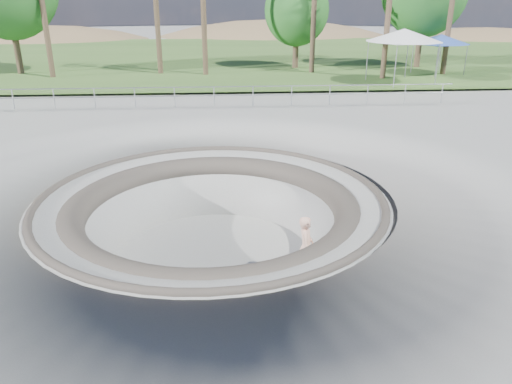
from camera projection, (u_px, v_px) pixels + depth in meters
ground at (212, 198)px, 14.64m from camera, size 180.00×180.00×0.00m
skate_bowl at (213, 253)px, 15.32m from camera, size 14.00×14.00×4.10m
grass_strip at (216, 56)px, 46.06m from camera, size 180.00×36.00×0.12m
distant_hills at (245, 89)px, 70.46m from camera, size 103.20×45.00×28.60m
safety_railing at (214, 96)px, 25.50m from camera, size 25.00×0.06×1.03m
skateboard at (305, 276)px, 14.07m from camera, size 0.86×0.45×0.09m
skater at (306, 247)px, 13.72m from camera, size 0.54×0.73×1.82m
canopy_white at (404, 35)px, 30.91m from camera, size 6.25×6.25×3.29m
canopy_blue at (441, 39)px, 34.47m from camera, size 5.07×5.07×2.70m
bushy_tree_mid at (297, 10)px, 36.81m from camera, size 4.76×4.33×6.86m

